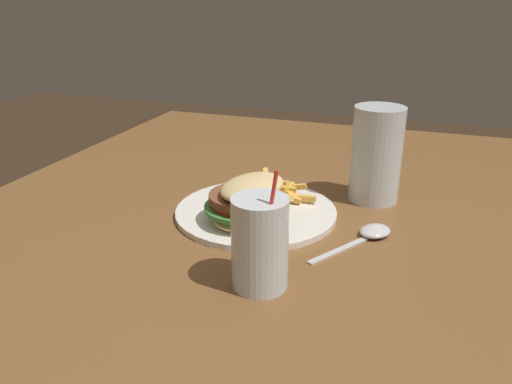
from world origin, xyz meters
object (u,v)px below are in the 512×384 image
object	(u,v)px
beer_glass	(376,158)
spoon	(372,233)
meal_plate_near	(252,204)
juice_glass	(260,246)

from	to	relation	value
beer_glass	spoon	distance (m)	0.17
meal_plate_near	juice_glass	world-z (taller)	juice_glass
meal_plate_near	spoon	distance (m)	0.20
spoon	meal_plate_near	bearing A→B (deg)	122.92
juice_glass	spoon	bearing A→B (deg)	146.73
meal_plate_near	juice_glass	distance (m)	0.20
meal_plate_near	beer_glass	world-z (taller)	beer_glass
beer_glass	meal_plate_near	bearing A→B (deg)	-48.92
juice_glass	spoon	world-z (taller)	juice_glass
juice_glass	spoon	xyz separation A→B (m)	(-0.19, 0.12, -0.05)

